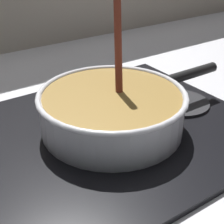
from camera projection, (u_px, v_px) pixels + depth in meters
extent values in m
cube|color=#B7B7BC|center=(184.00, 192.00, 0.56)|extent=(2.40, 1.60, 0.04)
cube|color=black|center=(112.00, 131.00, 0.68)|extent=(0.56, 0.48, 0.01)
torus|color=#592D0C|center=(112.00, 127.00, 0.67)|extent=(0.19, 0.19, 0.01)
cylinder|color=#262628|center=(180.00, 103.00, 0.76)|extent=(0.13, 0.13, 0.01)
cylinder|color=silver|center=(112.00, 112.00, 0.65)|extent=(0.27, 0.27, 0.07)
cylinder|color=olive|center=(112.00, 110.00, 0.65)|extent=(0.26, 0.26, 0.07)
torus|color=silver|center=(112.00, 95.00, 0.64)|extent=(0.29, 0.29, 0.01)
cylinder|color=black|center=(191.00, 74.00, 0.74)|extent=(0.14, 0.02, 0.02)
cylinder|color=#E5CC7A|center=(146.00, 97.00, 0.65)|extent=(0.03, 0.03, 0.01)
cylinder|color=#E5CC7A|center=(93.00, 82.00, 0.71)|extent=(0.03, 0.03, 0.01)
cylinder|color=beige|center=(111.00, 101.00, 0.64)|extent=(0.04, 0.04, 0.01)
cylinder|color=#EDD88C|center=(125.00, 77.00, 0.73)|extent=(0.03, 0.03, 0.01)
cylinder|color=#EDD88C|center=(57.00, 102.00, 0.63)|extent=(0.03, 0.03, 0.01)
cylinder|color=#EDD88C|center=(95.00, 120.00, 0.57)|extent=(0.04, 0.04, 0.01)
cylinder|color=#EDD88C|center=(72.00, 87.00, 0.69)|extent=(0.03, 0.03, 0.01)
cylinder|color=maroon|center=(118.00, 20.00, 0.62)|extent=(0.06, 0.09, 0.29)
cube|color=brown|center=(119.00, 100.00, 0.65)|extent=(0.05, 0.05, 0.01)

